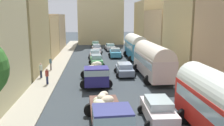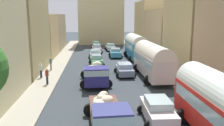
# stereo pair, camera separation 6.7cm
# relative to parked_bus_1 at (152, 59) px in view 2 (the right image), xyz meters

# --- Properties ---
(ground_plane) EXTENTS (154.00, 154.00, 0.00)m
(ground_plane) POSITION_rel_parked_bus_1_xyz_m (-4.55, 7.17, -2.15)
(ground_plane) COLOR #343B41
(sidewalk_left) EXTENTS (2.50, 70.00, 0.14)m
(sidewalk_left) POSITION_rel_parked_bus_1_xyz_m (-11.80, 7.17, -2.08)
(sidewalk_left) COLOR #A49E8C
(sidewalk_left) RESTS_ON ground
(sidewalk_right) EXTENTS (2.50, 70.00, 0.14)m
(sidewalk_right) POSITION_rel_parked_bus_1_xyz_m (2.70, 7.17, -2.08)
(sidewalk_right) COLOR gray
(sidewalk_right) RESTS_ON ground
(building_left_2) EXTENTS (6.37, 10.94, 13.14)m
(building_left_2) POSITION_rel_parked_bus_1_xyz_m (-15.95, 4.31, 4.46)
(building_left_2) COLOR tan
(building_left_2) RESTS_ON ground
(building_left_3) EXTENTS (4.61, 9.48, 7.03)m
(building_left_3) POSITION_rel_parked_bus_1_xyz_m (-15.35, 15.13, 1.37)
(building_left_3) COLOR tan
(building_left_3) RESTS_ON ground
(building_left_4) EXTENTS (5.22, 10.71, 7.41)m
(building_left_4) POSITION_rel_parked_bus_1_xyz_m (-15.66, 25.95, 1.56)
(building_left_4) COLOR tan
(building_left_4) RESTS_ON ground
(building_right_2) EXTENTS (5.77, 10.59, 13.99)m
(building_right_2) POSITION_rel_parked_bus_1_xyz_m (6.83, 4.40, 4.85)
(building_right_2) COLOR tan
(building_right_2) RESTS_ON ground
(building_right_3) EXTENTS (4.23, 12.59, 8.07)m
(building_right_3) POSITION_rel_parked_bus_1_xyz_m (6.07, 16.62, 1.89)
(building_right_3) COLOR tan
(building_right_3) RESTS_ON ground
(building_right_4) EXTENTS (5.34, 11.45, 10.38)m
(building_right_4) POSITION_rel_parked_bus_1_xyz_m (6.62, 28.85, 3.04)
(building_right_4) COLOR tan
(building_right_4) RESTS_ON ground
(distant_church) EXTENTS (11.35, 7.59, 21.31)m
(distant_church) POSITION_rel_parked_bus_1_xyz_m (-4.55, 36.18, 5.40)
(distant_church) COLOR #CBBB8B
(distant_church) RESTS_ON ground
(parked_bus_1) EXTENTS (3.42, 9.50, 3.93)m
(parked_bus_1) POSITION_rel_parked_bus_1_xyz_m (0.00, 0.00, 0.00)
(parked_bus_1) COLOR beige
(parked_bus_1) RESTS_ON ground
(parked_bus_2) EXTENTS (3.26, 8.73, 4.06)m
(parked_bus_2) POSITION_rel_parked_bus_1_xyz_m (0.24, 12.07, 0.10)
(parked_bus_2) COLOR teal
(parked_bus_2) RESTS_ON ground
(cargo_truck_0) EXTENTS (3.10, 6.81, 2.22)m
(cargo_truck_0) POSITION_rel_parked_bus_1_xyz_m (-5.92, -12.91, -0.98)
(cargo_truck_0) COLOR navy
(cargo_truck_0) RESTS_ON ground
(cargo_truck_1) EXTENTS (3.31, 6.92, 2.30)m
(cargo_truck_1) POSITION_rel_parked_bus_1_xyz_m (-6.52, -2.46, -0.98)
(cargo_truck_1) COLOR navy
(cargo_truck_1) RESTS_ON ground
(car_0) EXTENTS (2.29, 4.05, 1.60)m
(car_0) POSITION_rel_parked_bus_1_xyz_m (-6.25, 7.36, -1.35)
(car_0) COLOR #479D5B
(car_0) RESTS_ON ground
(car_1) EXTENTS (2.39, 3.96, 1.43)m
(car_1) POSITION_rel_parked_bus_1_xyz_m (-6.32, 13.69, -1.42)
(car_1) COLOR silver
(car_1) RESTS_ON ground
(car_2) EXTENTS (2.33, 4.19, 1.66)m
(car_2) POSITION_rel_parked_bus_1_xyz_m (-5.97, 19.88, -1.32)
(car_2) COLOR silver
(car_2) RESTS_ON ground
(car_3) EXTENTS (2.15, 3.98, 1.53)m
(car_3) POSITION_rel_parked_bus_1_xyz_m (-6.05, 26.98, -1.37)
(car_3) COLOR #529456
(car_3) RESTS_ON ground
(car_4) EXTENTS (2.37, 4.19, 1.56)m
(car_4) POSITION_rel_parked_bus_1_xyz_m (-2.50, -11.42, -1.36)
(car_4) COLOR silver
(car_4) RESTS_ON ground
(car_5) EXTENTS (2.38, 4.28, 1.47)m
(car_5) POSITION_rel_parked_bus_1_xyz_m (-3.00, 1.39, -1.40)
(car_5) COLOR slate
(car_5) RESTS_ON ground
(car_6) EXTENTS (2.45, 4.00, 1.57)m
(car_6) POSITION_rel_parked_bus_1_xyz_m (-2.86, 14.19, -1.35)
(car_6) COLOR #4298BD
(car_6) RESTS_ON ground
(car_7) EXTENTS (2.44, 3.81, 1.48)m
(car_7) POSITION_rel_parked_bus_1_xyz_m (-3.10, 22.35, -1.40)
(car_7) COLOR silver
(car_7) RESTS_ON ground
(pedestrian_0) EXTENTS (0.40, 0.40, 1.79)m
(pedestrian_0) POSITION_rel_parked_bus_1_xyz_m (-11.43, -2.26, -1.12)
(pedestrian_0) COLOR #21284A
(pedestrian_0) RESTS_ON ground
(pedestrian_1) EXTENTS (0.42, 0.42, 1.81)m
(pedestrian_1) POSITION_rel_parked_bus_1_xyz_m (-12.17, 4.41, -1.09)
(pedestrian_1) COLOR #6B5F5D
(pedestrian_1) RESTS_ON ground
(pedestrian_2) EXTENTS (0.52, 0.52, 1.79)m
(pedestrian_2) POSITION_rel_parked_bus_1_xyz_m (-12.62, 0.55, -1.13)
(pedestrian_2) COLOR #1F263D
(pedestrian_2) RESTS_ON ground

